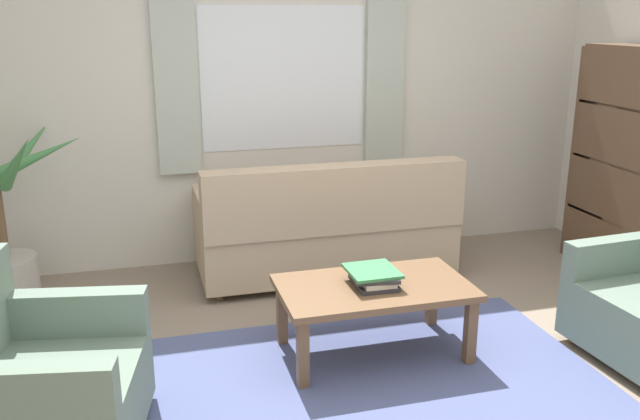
% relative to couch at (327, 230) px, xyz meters
% --- Properties ---
extents(ground_plane, '(6.24, 6.24, 0.00)m').
position_rel_couch_xyz_m(ground_plane, '(-0.19, -1.62, -0.37)').
color(ground_plane, gray).
extents(wall_back, '(5.32, 0.12, 2.60)m').
position_rel_couch_xyz_m(wall_back, '(-0.19, 0.64, 0.93)').
color(wall_back, silver).
rests_on(wall_back, ground_plane).
extents(window_with_curtains, '(1.98, 0.07, 1.40)m').
position_rel_couch_xyz_m(window_with_curtains, '(-0.19, 0.56, 1.08)').
color(window_with_curtains, white).
extents(area_rug, '(2.51, 1.74, 0.01)m').
position_rel_couch_xyz_m(area_rug, '(-0.19, -1.62, -0.36)').
color(area_rug, '#4C5684').
rests_on(area_rug, ground_plane).
extents(couch, '(1.90, 0.82, 0.92)m').
position_rel_couch_xyz_m(couch, '(0.00, 0.00, 0.00)').
color(couch, tan).
rests_on(couch, ground_plane).
extents(armchair_left, '(0.96, 0.98, 0.88)m').
position_rel_couch_xyz_m(armchair_left, '(-1.86, -1.74, -0.01)').
color(armchair_left, slate).
rests_on(armchair_left, ground_plane).
extents(coffee_table, '(1.10, 0.64, 0.44)m').
position_rel_couch_xyz_m(coffee_table, '(-0.07, -1.26, 0.01)').
color(coffee_table, brown).
rests_on(coffee_table, ground_plane).
extents(book_stack_on_table, '(0.29, 0.32, 0.09)m').
position_rel_couch_xyz_m(book_stack_on_table, '(-0.08, -1.26, 0.12)').
color(book_stack_on_table, '#2D2D33').
rests_on(book_stack_on_table, coffee_table).
extents(potted_plant, '(1.05, 1.08, 1.28)m').
position_rel_couch_xyz_m(potted_plant, '(-2.25, 0.14, 0.12)').
color(potted_plant, '#B7B2A8').
rests_on(potted_plant, ground_plane).
extents(bookshelf, '(0.30, 0.94, 1.72)m').
position_rel_couch_xyz_m(bookshelf, '(2.16, -0.51, 0.41)').
color(bookshelf, brown).
rests_on(bookshelf, ground_plane).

